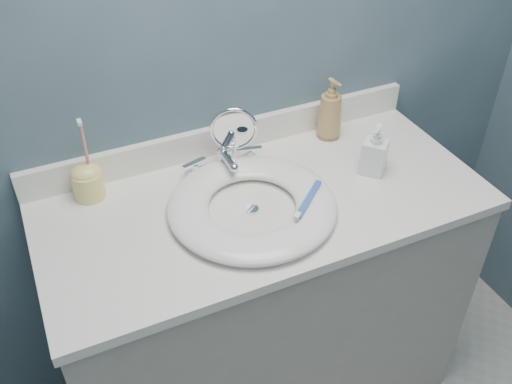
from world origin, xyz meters
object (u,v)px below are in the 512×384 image
soap_bottle_amber (330,109)px  soap_bottle_clear (375,149)px  makeup_mirror (234,136)px  toothbrush_holder (87,180)px

soap_bottle_amber → soap_bottle_clear: soap_bottle_amber is taller
makeup_mirror → soap_bottle_amber: (0.33, 0.03, -0.01)m
makeup_mirror → soap_bottle_clear: bearing=-7.1°
makeup_mirror → soap_bottle_amber: makeup_mirror is taller
soap_bottle_amber → soap_bottle_clear: bearing=-90.5°
soap_bottle_clear → toothbrush_holder: (-0.77, 0.22, -0.02)m
soap_bottle_clear → makeup_mirror: bearing=-159.6°
makeup_mirror → soap_bottle_amber: size_ratio=1.02×
makeup_mirror → soap_bottle_clear: makeup_mirror is taller
soap_bottle_amber → soap_bottle_clear: 0.21m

